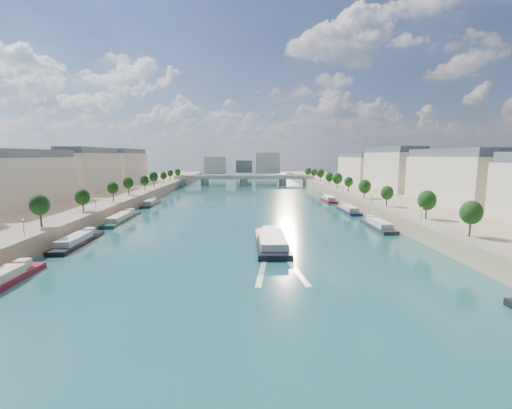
{
  "coord_description": "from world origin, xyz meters",
  "views": [
    {
      "loc": [
        0.6,
        -52.14,
        24.36
      ],
      "look_at": [
        5.05,
        81.94,
        5.0
      ],
      "focal_mm": 24.0,
      "sensor_mm": 36.0,
      "label": 1
    }
  ],
  "objects": [
    {
      "name": "tour_barge",
      "position": [
        7.85,
        37.91,
        1.11
      ],
      "size": [
        8.49,
        29.0,
        3.93
      ],
      "rotation": [
        0.0,
        0.0,
        -0.01
      ],
      "color": "black",
      "rests_on": "ground"
    },
    {
      "name": "pave_left",
      "position": [
        -57.0,
        100.0,
        5.05
      ],
      "size": [
        14.0,
        520.0,
        0.1
      ],
      "primitive_type": "cube",
      "color": "gray",
      "rests_on": "quay_left"
    },
    {
      "name": "quay_left",
      "position": [
        -72.0,
        100.0,
        2.5
      ],
      "size": [
        44.0,
        520.0,
        5.0
      ],
      "primitive_type": "cube",
      "color": "#9E8460",
      "rests_on": "ground"
    },
    {
      "name": "skyline",
      "position": [
        3.19,
        319.52,
        14.66
      ],
      "size": [
        79.0,
        42.0,
        22.0
      ],
      "color": "beige",
      "rests_on": "ground"
    },
    {
      "name": "moored_barges_left",
      "position": [
        -45.5,
        44.1,
        0.84
      ],
      "size": [
        5.0,
        157.1,
        3.6
      ],
      "color": "#171F33",
      "rests_on": "ground"
    },
    {
      "name": "trees_left",
      "position": [
        -55.0,
        102.0,
        10.48
      ],
      "size": [
        4.8,
        268.8,
        8.26
      ],
      "color": "#382B1E",
      "rests_on": "ground"
    },
    {
      "name": "buildings_left",
      "position": [
        -85.0,
        112.0,
        16.45
      ],
      "size": [
        16.0,
        226.0,
        23.2
      ],
      "color": "beige",
      "rests_on": "ground"
    },
    {
      "name": "moored_barges_right",
      "position": [
        45.5,
        61.17,
        0.84
      ],
      "size": [
        5.0,
        164.86,
        3.6
      ],
      "color": "black",
      "rests_on": "ground"
    },
    {
      "name": "trees_right",
      "position": [
        55.0,
        110.0,
        10.48
      ],
      "size": [
        4.8,
        268.8,
        8.26
      ],
      "color": "#382B1E",
      "rests_on": "ground"
    },
    {
      "name": "bridge",
      "position": [
        0.0,
        228.95,
        5.08
      ],
      "size": [
        112.0,
        12.0,
        8.15
      ],
      "color": "#C1B79E",
      "rests_on": "ground"
    },
    {
      "name": "pave_right",
      "position": [
        57.0,
        100.0,
        5.05
      ],
      "size": [
        14.0,
        520.0,
        0.1
      ],
      "primitive_type": "cube",
      "color": "gray",
      "rests_on": "quay_right"
    },
    {
      "name": "wake",
      "position": [
        7.85,
        21.34,
        0.02
      ],
      "size": [
        10.76,
        25.97,
        0.04
      ],
      "color": "silver",
      "rests_on": "ground"
    },
    {
      "name": "ground",
      "position": [
        0.0,
        100.0,
        0.0
      ],
      "size": [
        700.0,
        700.0,
        0.0
      ],
      "primitive_type": "plane",
      "color": "#0C3135",
      "rests_on": "ground"
    },
    {
      "name": "lamps_right",
      "position": [
        52.5,
        105.0,
        7.78
      ],
      "size": [
        0.36,
        200.36,
        4.28
      ],
      "color": "black",
      "rests_on": "ground"
    },
    {
      "name": "buildings_right",
      "position": [
        85.0,
        112.0,
        16.45
      ],
      "size": [
        16.0,
        226.0,
        23.2
      ],
      "color": "beige",
      "rests_on": "ground"
    },
    {
      "name": "lamps_left",
      "position": [
        -52.5,
        90.0,
        7.78
      ],
      "size": [
        0.36,
        200.36,
        4.28
      ],
      "color": "black",
      "rests_on": "ground"
    },
    {
      "name": "quay_right",
      "position": [
        72.0,
        100.0,
        2.5
      ],
      "size": [
        44.0,
        520.0,
        5.0
      ],
      "primitive_type": "cube",
      "color": "#9E8460",
      "rests_on": "ground"
    }
  ]
}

